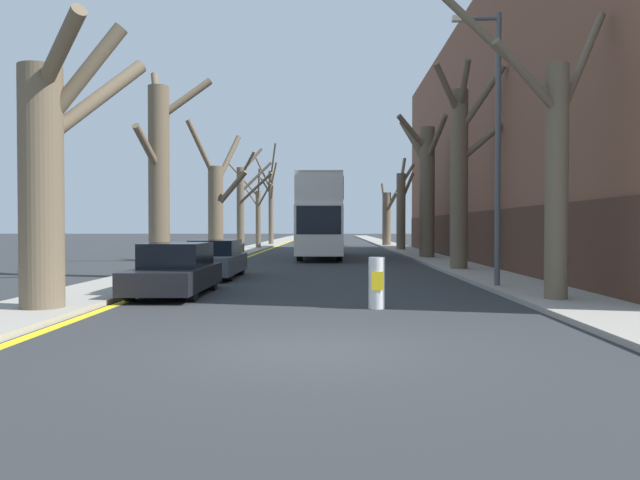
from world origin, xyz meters
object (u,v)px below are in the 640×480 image
(street_tree_right_3, at_px, (402,208))
(traffic_bollard, at_px, (377,283))
(street_tree_left_1, at_px, (160,173))
(double_decker_bus, at_px, (321,213))
(street_tree_right_4, at_px, (387,215))
(street_tree_left_2, at_px, (216,205))
(street_tree_right_0, at_px, (553,164))
(lamp_post, at_px, (494,136))
(street_tree_left_0, at_px, (48,172))
(street_tree_left_4, at_px, (257,213))
(parked_car_1, at_px, (215,260))
(street_tree_left_3, at_px, (243,204))
(parked_car_0, at_px, (175,270))
(street_tree_right_2, at_px, (426,185))
(street_tree_right_1, at_px, (462,169))
(street_tree_left_5, at_px, (271,202))

(street_tree_right_3, height_order, traffic_bollard, street_tree_right_3)
(street_tree_left_1, height_order, double_decker_bus, street_tree_left_1)
(street_tree_right_4, bearing_deg, street_tree_left_2, -113.37)
(street_tree_right_0, height_order, traffic_bollard, street_tree_right_0)
(street_tree_right_0, distance_m, lamp_post, 3.57)
(street_tree_left_0, relative_size, street_tree_left_4, 0.87)
(street_tree_right_0, relative_size, parked_car_1, 1.60)
(street_tree_left_3, relative_size, parked_car_1, 1.56)
(street_tree_left_0, bearing_deg, parked_car_0, 63.43)
(street_tree_left_2, xyz_separation_m, street_tree_left_4, (-0.12, 18.63, 0.04))
(street_tree_left_2, height_order, street_tree_right_2, street_tree_right_2)
(street_tree_left_1, relative_size, street_tree_right_0, 1.04)
(street_tree_right_2, height_order, parked_car_0, street_tree_right_2)
(street_tree_right_1, relative_size, parked_car_1, 1.83)
(street_tree_right_1, height_order, street_tree_right_4, street_tree_right_1)
(street_tree_right_2, relative_size, lamp_post, 1.01)
(street_tree_left_3, height_order, parked_car_0, street_tree_left_3)
(street_tree_right_3, relative_size, traffic_bollard, 6.18)
(street_tree_left_5, bearing_deg, street_tree_right_3, -51.23)
(parked_car_0, bearing_deg, double_decker_bus, 79.99)
(parked_car_0, xyz_separation_m, lamp_post, (8.80, 1.56, 3.76))
(street_tree_left_0, distance_m, parked_car_1, 9.55)
(lamp_post, bearing_deg, street_tree_left_3, 114.64)
(street_tree_right_1, height_order, street_tree_right_2, street_tree_right_1)
(street_tree_left_5, xyz_separation_m, lamp_post, (10.52, -42.33, 0.21))
(traffic_bollard, bearing_deg, street_tree_right_0, 12.09)
(street_tree_left_1, xyz_separation_m, street_tree_left_2, (0.22, 9.69, -0.80))
(parked_car_0, bearing_deg, street_tree_left_5, 92.25)
(street_tree_left_0, xyz_separation_m, parked_car_1, (1.76, 9.10, -2.30))
(street_tree_left_4, distance_m, lamp_post, 34.12)
(street_tree_left_0, height_order, parked_car_0, street_tree_left_0)
(street_tree_left_3, bearing_deg, street_tree_right_2, -27.47)
(street_tree_left_5, bearing_deg, traffic_bollard, -81.62)
(street_tree_left_3, relative_size, street_tree_right_3, 1.00)
(street_tree_left_2, relative_size, street_tree_right_3, 1.02)
(street_tree_left_2, distance_m, street_tree_right_2, 11.72)
(street_tree_right_0, bearing_deg, street_tree_left_2, 122.78)
(street_tree_left_0, xyz_separation_m, street_tree_right_2, (11.21, 22.12, 1.18))
(street_tree_left_0, relative_size, street_tree_left_5, 0.63)
(street_tree_left_5, bearing_deg, street_tree_right_1, -72.47)
(street_tree_left_2, relative_size, lamp_post, 0.91)
(street_tree_right_1, relative_size, parked_car_0, 1.87)
(street_tree_left_1, bearing_deg, street_tree_left_3, 89.13)
(street_tree_right_0, distance_m, parked_car_1, 12.13)
(street_tree_left_4, distance_m, street_tree_right_2, 19.09)
(street_tree_left_4, xyz_separation_m, parked_car_0, (1.85, -33.94, -2.29))
(street_tree_right_0, height_order, street_tree_right_2, street_tree_right_2)
(street_tree_left_4, distance_m, parked_car_1, 28.52)
(street_tree_left_0, bearing_deg, double_decker_bus, 77.31)
(double_decker_bus, bearing_deg, street_tree_left_5, 102.36)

